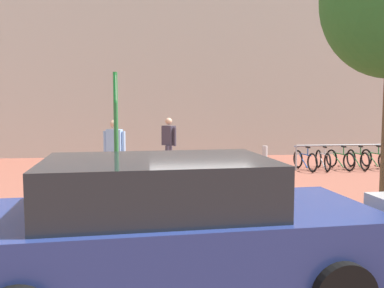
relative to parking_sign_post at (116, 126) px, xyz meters
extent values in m
plane|color=brown|center=(1.83, 1.80, -1.75)|extent=(60.00, 60.00, 0.00)
cube|color=#B2ADA3|center=(1.83, 10.27, 3.25)|extent=(28.00, 1.20, 10.00)
cube|color=#336028|center=(0.94, 0.00, -1.67)|extent=(7.00, 1.10, 0.16)
cylinder|color=#2D7238|center=(0.00, 0.00, -0.40)|extent=(0.08, 0.08, 2.69)
cube|color=#198C33|center=(0.00, 0.00, 0.67)|extent=(0.04, 0.36, 0.52)
cube|color=white|center=(0.00, 0.00, 0.67)|extent=(0.04, 0.30, 0.44)
torus|color=black|center=(-0.54, 0.19, -1.42)|extent=(0.66, 0.11, 0.66)
torus|color=black|center=(0.48, 0.27, -1.42)|extent=(0.66, 0.11, 0.66)
cylinder|color=#194CA5|center=(-0.03, 0.23, -1.20)|extent=(0.84, 0.10, 0.04)
cylinder|color=#194CA5|center=(0.07, 0.24, -1.45)|extent=(0.61, 0.08, 0.44)
cylinder|color=#194CA5|center=(-0.21, 0.22, -1.08)|extent=(0.04, 0.04, 0.28)
cube|color=black|center=(-0.21, 0.22, -0.92)|extent=(0.21, 0.09, 0.05)
cylinder|color=#194CA5|center=(0.36, 0.26, -0.94)|extent=(0.07, 0.42, 0.04)
cylinder|color=#99999E|center=(5.35, 5.57, -1.35)|extent=(0.06, 0.06, 0.80)
cylinder|color=#99999E|center=(7.20, 5.60, -0.95)|extent=(3.70, 0.12, 0.06)
torus|color=black|center=(5.72, 5.11, -1.44)|extent=(0.14, 0.61, 0.61)
torus|color=black|center=(5.59, 6.04, -1.44)|extent=(0.14, 0.61, 0.61)
cylinder|color=#194CA5|center=(5.65, 5.58, -1.24)|extent=(0.14, 0.77, 0.03)
cylinder|color=#194CA5|center=(5.64, 5.67, -1.47)|extent=(0.11, 0.56, 0.40)
cylinder|color=#194CA5|center=(5.68, 5.41, -1.13)|extent=(0.03, 0.03, 0.26)
cube|color=black|center=(5.68, 5.41, -0.98)|extent=(0.10, 0.19, 0.05)
cylinder|color=#194CA5|center=(5.61, 5.93, -1.00)|extent=(0.39, 0.09, 0.04)
torus|color=black|center=(6.22, 5.13, -1.44)|extent=(0.12, 0.61, 0.61)
torus|color=black|center=(6.32, 6.06, -1.44)|extent=(0.12, 0.61, 0.61)
cylinder|color=silver|center=(6.27, 5.59, -1.24)|extent=(0.11, 0.77, 0.03)
cylinder|color=silver|center=(6.28, 5.68, -1.47)|extent=(0.09, 0.56, 0.40)
cylinder|color=silver|center=(6.25, 5.42, -1.13)|extent=(0.03, 0.03, 0.26)
cube|color=black|center=(6.25, 5.42, -0.98)|extent=(0.09, 0.19, 0.05)
cylinder|color=silver|center=(6.31, 5.95, -1.00)|extent=(0.39, 0.08, 0.04)
torus|color=black|center=(6.97, 5.18, -1.44)|extent=(0.16, 0.61, 0.61)
torus|color=black|center=(6.80, 6.10, -1.44)|extent=(0.16, 0.61, 0.61)
cylinder|color=#1E7233|center=(6.89, 5.64, -1.24)|extent=(0.17, 0.76, 0.03)
cylinder|color=#1E7233|center=(6.87, 5.73, -1.47)|extent=(0.13, 0.55, 0.40)
cylinder|color=#1E7233|center=(6.92, 5.47, -1.13)|extent=(0.03, 0.03, 0.26)
cube|color=black|center=(6.92, 5.47, -0.98)|extent=(0.11, 0.19, 0.05)
cylinder|color=#1E7233|center=(6.82, 5.99, -1.00)|extent=(0.39, 0.11, 0.04)
torus|color=black|center=(7.50, 5.17, -1.44)|extent=(0.06, 0.61, 0.61)
torus|color=black|center=(7.51, 6.11, -1.44)|extent=(0.06, 0.61, 0.61)
cylinder|color=#1E7233|center=(7.50, 5.64, -1.24)|extent=(0.04, 0.77, 0.03)
cylinder|color=#1E7233|center=(7.50, 5.73, -1.47)|extent=(0.04, 0.56, 0.40)
cylinder|color=#1E7233|center=(7.50, 5.47, -1.13)|extent=(0.03, 0.03, 0.26)
cube|color=black|center=(7.50, 5.47, -0.98)|extent=(0.07, 0.18, 0.05)
cylinder|color=#1E7233|center=(7.51, 6.00, -1.00)|extent=(0.39, 0.04, 0.04)
torus|color=black|center=(8.17, 5.19, -1.44)|extent=(0.12, 0.61, 0.61)
torus|color=black|center=(8.07, 6.13, -1.44)|extent=(0.12, 0.61, 0.61)
cylinder|color=#1E7233|center=(8.12, 5.66, -1.24)|extent=(0.12, 0.77, 0.03)
cylinder|color=#1E7233|center=(8.11, 5.75, -1.47)|extent=(0.09, 0.56, 0.40)
cylinder|color=#1E7233|center=(8.14, 5.49, -1.13)|extent=(0.03, 0.03, 0.26)
cube|color=black|center=(8.14, 5.49, -0.98)|extent=(0.09, 0.19, 0.05)
cylinder|color=#1E7233|center=(8.08, 6.01, -1.00)|extent=(0.39, 0.08, 0.04)
cylinder|color=#ADADB2|center=(4.04, 4.65, -1.30)|extent=(0.16, 0.16, 0.90)
cylinder|color=#383342|center=(-0.30, 3.61, -1.32)|extent=(0.14, 0.14, 0.85)
cylinder|color=#383342|center=(-0.40, 3.94, -1.32)|extent=(0.14, 0.14, 0.85)
cube|color=#8CB2E5|center=(-0.35, 3.77, -0.59)|extent=(0.45, 0.33, 0.62)
cylinder|color=#8CB2E5|center=(-0.10, 3.71, -0.62)|extent=(0.09, 0.09, 0.59)
cylinder|color=#8CB2E5|center=(-0.60, 3.83, -0.62)|extent=(0.09, 0.09, 0.59)
sphere|color=tan|center=(-0.35, 3.77, -0.14)|extent=(0.22, 0.22, 0.22)
cylinder|color=#383342|center=(1.14, 5.51, -1.32)|extent=(0.14, 0.14, 0.85)
cylinder|color=#383342|center=(1.25, 5.87, -1.32)|extent=(0.14, 0.14, 0.85)
cube|color=#383342|center=(1.20, 5.69, -0.59)|extent=(0.45, 0.45, 0.62)
cylinder|color=#383342|center=(1.38, 5.50, -0.62)|extent=(0.09, 0.09, 0.59)
cylinder|color=#383342|center=(1.01, 5.88, -0.62)|extent=(0.09, 0.09, 0.59)
sphere|color=tan|center=(1.20, 5.69, -0.14)|extent=(0.22, 0.22, 0.22)
cube|color=navy|center=(0.88, -2.99, -1.15)|extent=(4.42, 2.11, 0.76)
cube|color=#1E2328|center=(0.68, -3.00, -0.49)|extent=(2.52, 1.76, 0.56)
cylinder|color=black|center=(2.27, -1.98, -1.43)|extent=(0.65, 0.27, 0.64)
cylinder|color=black|center=(-0.65, -2.20, -1.43)|extent=(0.65, 0.27, 0.64)
camera|label=1|loc=(0.59, -7.40, 0.36)|focal=38.67mm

